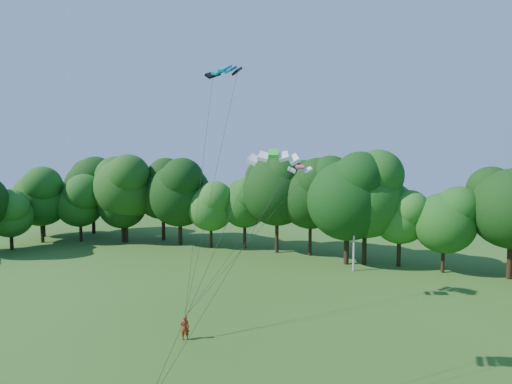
% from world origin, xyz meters
% --- Properties ---
extents(utility_pole, '(1.76, 0.32, 8.81)m').
position_xyz_m(utility_pole, '(2.57, 32.12, 4.51)').
color(utility_pole, '#ABAAA2').
rests_on(utility_pole, ground).
extents(kite_flyer_left, '(0.71, 0.67, 1.63)m').
position_xyz_m(kite_flyer_left, '(-5.21, 10.95, 0.81)').
color(kite_flyer_left, maroon).
rests_on(kite_flyer_left, ground).
extents(kite_teal, '(2.92, 1.57, 0.71)m').
position_xyz_m(kite_teal, '(-5.09, 16.82, 18.81)').
color(kite_teal, '#0588A1').
rests_on(kite_teal, ground).
extents(kite_green, '(2.70, 1.83, 0.49)m').
position_xyz_m(kite_green, '(2.17, 7.59, 12.16)').
color(kite_green, '#20D924').
rests_on(kite_green, ground).
extents(kite_pink, '(2.16, 1.56, 0.34)m').
position_xyz_m(kite_pink, '(-0.04, 20.07, 11.31)').
color(kite_pink, '#CC3869').
rests_on(kite_pink, ground).
extents(tree_back_west, '(9.90, 9.90, 14.41)m').
position_xyz_m(tree_back_west, '(-30.41, 35.18, 9.00)').
color(tree_back_west, '#301C13').
rests_on(tree_back_west, ground).
extents(tree_back_center, '(10.08, 10.08, 14.66)m').
position_xyz_m(tree_back_center, '(1.39, 34.64, 9.15)').
color(tree_back_center, black).
rests_on(tree_back_center, ground).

